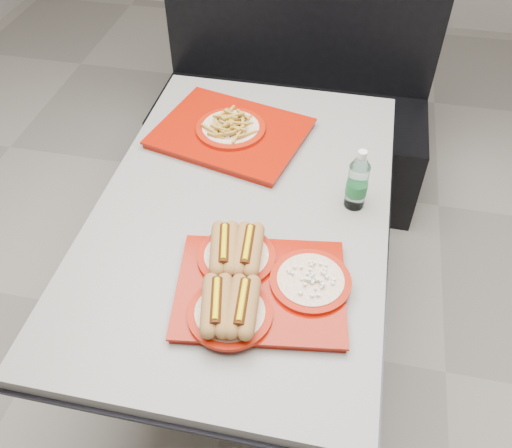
% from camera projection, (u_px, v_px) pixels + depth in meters
% --- Properties ---
extents(ground, '(6.00, 6.00, 0.00)m').
position_uv_depth(ground, '(246.00, 336.00, 2.23)').
color(ground, gray).
rests_on(ground, ground).
extents(diner_table, '(0.92, 1.42, 0.75)m').
position_uv_depth(diner_table, '(244.00, 241.00, 1.81)').
color(diner_table, black).
rests_on(diner_table, ground).
extents(booth_bench, '(1.30, 0.57, 1.35)m').
position_uv_depth(booth_bench, '(292.00, 106.00, 2.69)').
color(booth_bench, black).
rests_on(booth_bench, ground).
extents(tray_near, '(0.49, 0.42, 0.10)m').
position_uv_depth(tray_near, '(254.00, 283.00, 1.43)').
color(tray_near, '#921103').
rests_on(tray_near, diner_table).
extents(tray_far, '(0.58, 0.50, 0.10)m').
position_uv_depth(tray_far, '(231.00, 130.00, 1.91)').
color(tray_far, '#921103').
rests_on(tray_far, diner_table).
extents(water_bottle, '(0.07, 0.07, 0.21)m').
position_uv_depth(water_bottle, '(357.00, 183.00, 1.63)').
color(water_bottle, silver).
rests_on(water_bottle, diner_table).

